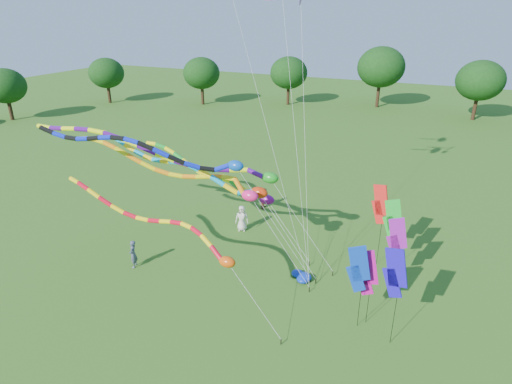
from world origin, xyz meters
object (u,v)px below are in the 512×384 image
at_px(tube_kite_red, 165,227).
at_px(tube_kite_orange, 182,172).
at_px(blue_nylon_heap, 300,279).
at_px(person_c, 265,198).
at_px(person_a, 242,218).
at_px(person_b, 133,254).

relative_size(tube_kite_red, tube_kite_orange, 0.88).
xyz_separation_m(tube_kite_orange, blue_nylon_heap, (7.08, 0.57, -5.52)).
bearing_deg(person_c, blue_nylon_heap, -152.90).
height_order(tube_kite_red, person_c, tube_kite_red).
distance_m(tube_kite_red, tube_kite_orange, 3.82).
distance_m(blue_nylon_heap, person_a, 7.07).
bearing_deg(tube_kite_red, person_c, 97.63).
bearing_deg(person_c, tube_kite_red, 170.54).
xyz_separation_m(tube_kite_red, tube_kite_orange, (-1.04, 3.26, 1.70)).
xyz_separation_m(tube_kite_orange, person_a, (1.39, 4.71, -4.81)).
distance_m(tube_kite_red, blue_nylon_heap, 8.10).
height_order(tube_kite_red, tube_kite_orange, tube_kite_orange).
relative_size(tube_kite_orange, person_b, 8.70).
bearing_deg(blue_nylon_heap, person_b, -164.49).
bearing_deg(blue_nylon_heap, person_a, 143.95).
bearing_deg(tube_kite_orange, person_a, 74.49).
bearing_deg(person_b, tube_kite_orange, 108.93).
xyz_separation_m(blue_nylon_heap, person_a, (-5.69, 4.14, 0.71)).
height_order(person_b, person_c, person_b).
bearing_deg(person_b, blue_nylon_heap, 83.95).
xyz_separation_m(tube_kite_red, person_a, (0.35, 7.98, -3.10)).
bearing_deg(tube_kite_orange, person_b, -138.62).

